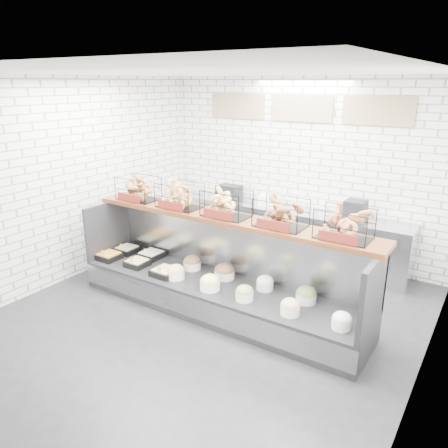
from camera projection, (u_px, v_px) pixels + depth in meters
The scene contains 5 objects.
ground at pixel (204, 320), 5.59m from camera, with size 5.50×5.50×0.00m, color black.
room_shell at pixel (230, 153), 5.42m from camera, with size 5.02×5.51×3.01m.
display_case at pixel (218, 287), 5.76m from camera, with size 4.00×0.90×1.20m.
bagel_shelf at pixel (227, 206), 5.56m from camera, with size 4.10×0.50×0.40m.
prep_counter at pixel (287, 233), 7.37m from camera, with size 4.00×0.60×1.20m.
Camera 1 is at (2.91, -3.98, 2.91)m, focal length 35.00 mm.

